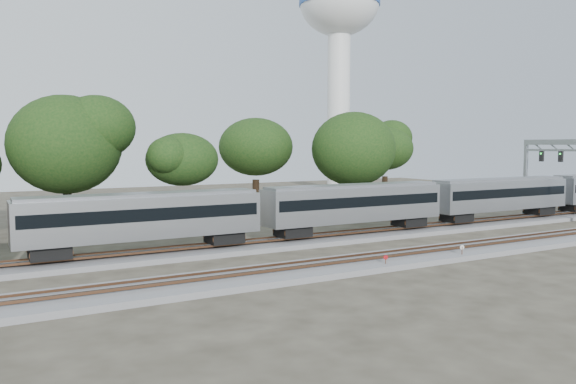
{
  "coord_description": "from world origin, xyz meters",
  "views": [
    {
      "loc": [
        -19.33,
        -35.75,
        8.57
      ],
      "look_at": [
        3.51,
        5.0,
        4.69
      ],
      "focal_mm": 35.0,
      "sensor_mm": 36.0,
      "label": 1
    }
  ],
  "objects": [
    {
      "name": "signal_gantry",
      "position": [
        39.24,
        6.0,
        6.75
      ],
      "size": [
        0.64,
        7.62,
        9.26
      ],
      "color": "gray",
      "rests_on": "ground"
    },
    {
      "name": "water_tower",
      "position": [
        40.8,
        52.1,
        30.65
      ],
      "size": [
        14.95,
        14.95,
        41.38
      ],
      "color": "silver",
      "rests_on": "ground"
    },
    {
      "name": "track_far",
      "position": [
        0.0,
        6.0,
        0.21
      ],
      "size": [
        160.0,
        5.0,
        0.73
      ],
      "color": "slate",
      "rests_on": "ground"
    },
    {
      "name": "tree_3",
      "position": [
        -11.94,
        19.11,
        8.63
      ],
      "size": [
        8.79,
        8.79,
        12.39
      ],
      "color": "black",
      "rests_on": "ground"
    },
    {
      "name": "train",
      "position": [
        30.74,
        6.0,
        3.3
      ],
      "size": [
        133.0,
        3.24,
        4.78
      ],
      "color": "#A9ACB0",
      "rests_on": "ground"
    },
    {
      "name": "tree_5",
      "position": [
        9.79,
        24.03,
        8.38
      ],
      "size": [
        8.53,
        8.53,
        12.03
      ],
      "color": "black",
      "rests_on": "ground"
    },
    {
      "name": "tree_4",
      "position": [
        -1.79,
        16.37,
        7.2
      ],
      "size": [
        7.34,
        7.34,
        10.35
      ],
      "color": "black",
      "rests_on": "ground"
    },
    {
      "name": "track_near",
      "position": [
        0.0,
        -4.0,
        0.21
      ],
      "size": [
        160.0,
        5.0,
        0.73
      ],
      "color": "slate",
      "rests_on": "ground"
    },
    {
      "name": "tree_7",
      "position": [
        29.17,
        23.93,
        8.15
      ],
      "size": [
        8.3,
        8.3,
        11.7
      ],
      "color": "black",
      "rests_on": "ground"
    },
    {
      "name": "switch_lever",
      "position": [
        5.83,
        -5.7,
        0.15
      ],
      "size": [
        0.58,
        0.48,
        0.3
      ],
      "primitive_type": "cube",
      "rotation": [
        0.0,
        0.0,
        -0.42
      ],
      "color": "#512D19",
      "rests_on": "ground"
    },
    {
      "name": "tree_6",
      "position": [
        18.74,
        16.73,
        8.14
      ],
      "size": [
        8.29,
        8.29,
        11.69
      ],
      "color": "black",
      "rests_on": "ground"
    },
    {
      "name": "switch_stand_white",
      "position": [
        12.43,
        -5.85,
        0.71
      ],
      "size": [
        0.35,
        0.11,
        1.11
      ],
      "rotation": [
        0.0,
        0.0,
        -0.22
      ],
      "color": "#512D19",
      "rests_on": "ground"
    },
    {
      "name": "switch_stand_red",
      "position": [
        5.27,
        -5.69,
        0.64
      ],
      "size": [
        0.31,
        0.12,
        1.0
      ],
      "rotation": [
        0.0,
        0.0,
        -0.29
      ],
      "color": "#512D19",
      "rests_on": "ground"
    },
    {
      "name": "ground",
      "position": [
        0.0,
        0.0,
        0.0
      ],
      "size": [
        160.0,
        160.0,
        0.0
      ],
      "primitive_type": "plane",
      "color": "#383328",
      "rests_on": "ground"
    }
  ]
}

